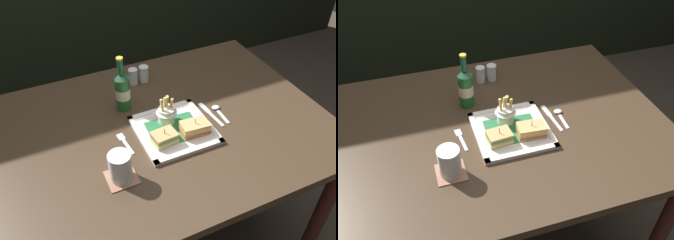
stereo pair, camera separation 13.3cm
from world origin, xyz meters
The scene contains 14 objects.
ground_plane centered at (0.00, 0.00, 0.00)m, with size 6.00×6.00×0.00m, color #453A30.
dining_table centered at (0.00, 0.00, 0.68)m, with size 1.30×0.95×0.77m.
square_plate centered at (0.03, -0.05, 0.78)m, with size 0.28×0.28×0.02m.
sandwich_half_left centered at (-0.04, -0.10, 0.80)m, with size 0.09×0.07×0.06m.
sandwich_half_right centered at (0.09, -0.10, 0.80)m, with size 0.11×0.07×0.07m.
fries_cup centered at (0.02, 0.00, 0.83)m, with size 0.08×0.08×0.11m.
beer_bottle centered at (-0.10, 0.16, 0.86)m, with size 0.06×0.06×0.24m.
drink_coaster centered at (-0.23, -0.19, 0.77)m, with size 0.10×0.10×0.00m, color #9C674F.
water_glass centered at (-0.23, -0.19, 0.82)m, with size 0.08×0.08×0.10m.
fork centered at (-0.17, -0.03, 0.77)m, with size 0.03×0.12×0.00m.
knife centered at (0.21, -0.02, 0.77)m, with size 0.03×0.17×0.00m.
spoon centered at (0.24, -0.01, 0.77)m, with size 0.03×0.12×0.01m.
salt_shaker centered at (0.00, 0.31, 0.80)m, with size 0.04×0.04×0.07m.
pepper_shaker centered at (0.05, 0.31, 0.80)m, with size 0.04×0.04×0.08m.
Camera 1 is at (-0.42, -0.95, 1.67)m, focal length 37.59 mm.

